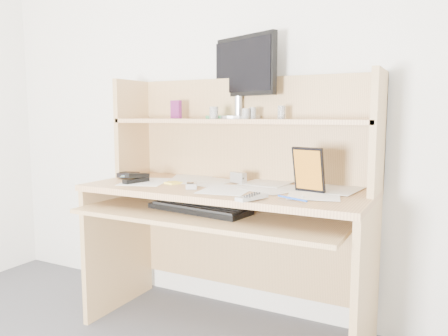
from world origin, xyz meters
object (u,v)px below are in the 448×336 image
at_px(keyboard, 199,208).
at_px(game_case, 309,170).
at_px(monitor, 240,75).
at_px(tv_remote, 252,197).
at_px(desk, 232,195).

bearing_deg(keyboard, game_case, 25.08).
bearing_deg(game_case, monitor, 162.32).
distance_m(keyboard, game_case, 0.54).
bearing_deg(monitor, tv_remote, -37.91).
height_order(keyboard, monitor, monitor).
distance_m(keyboard, tv_remote, 0.36).
bearing_deg(game_case, tv_remote, -109.23).
bearing_deg(monitor, game_case, -7.32).
distance_m(desk, tv_remote, 0.43).
relative_size(desk, tv_remote, 8.76).
height_order(game_case, monitor, monitor).
bearing_deg(desk, keyboard, -105.77).
bearing_deg(keyboard, tv_remote, -12.25).
relative_size(desk, keyboard, 2.70).
distance_m(desk, monitor, 0.65).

